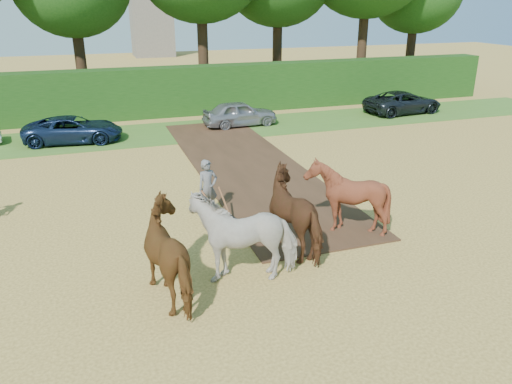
# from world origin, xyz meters

# --- Properties ---
(ground) EXTENTS (120.00, 120.00, 0.00)m
(ground) POSITION_xyz_m (0.00, 0.00, 0.00)
(ground) COLOR gold
(ground) RESTS_ON ground
(earth_strip) EXTENTS (4.50, 17.00, 0.05)m
(earth_strip) POSITION_xyz_m (1.50, 7.00, 0.03)
(earth_strip) COLOR #472D1C
(earth_strip) RESTS_ON ground
(grass_verge) EXTENTS (50.00, 5.00, 0.03)m
(grass_verge) POSITION_xyz_m (0.00, 14.00, 0.01)
(grass_verge) COLOR #38601E
(grass_verge) RESTS_ON ground
(hedgerow) EXTENTS (46.00, 1.60, 3.00)m
(hedgerow) POSITION_xyz_m (0.00, 18.50, 1.50)
(hedgerow) COLOR #14380F
(hedgerow) RESTS_ON ground
(plough_team) EXTENTS (7.85, 6.46, 2.35)m
(plough_team) POSITION_xyz_m (-0.41, -1.22, 1.16)
(plough_team) COLOR #5A3016
(plough_team) RESTS_ON ground
(parked_cars) EXTENTS (35.58, 3.51, 1.46)m
(parked_cars) POSITION_xyz_m (-0.74, 14.00, 0.70)
(parked_cars) COLOR #B4B7BB
(parked_cars) RESTS_ON ground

